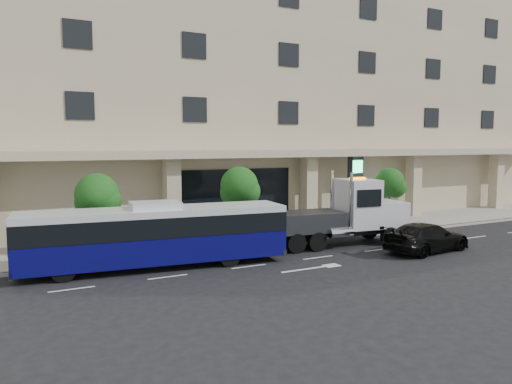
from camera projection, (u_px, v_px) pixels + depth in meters
ground at (302, 252)px, 26.94m from camera, size 120.00×120.00×0.00m
sidewalk at (258, 236)px, 31.33m from camera, size 120.00×6.00×0.15m
curb at (283, 244)px, 28.69m from camera, size 120.00×0.30×0.15m
convention_center at (196, 91)px, 39.54m from camera, size 60.00×17.60×20.00m
tree_left at (97, 198)px, 25.15m from camera, size 2.27×2.20×4.22m
tree_mid at (240, 188)px, 28.87m from camera, size 2.28×2.20×4.38m
tree_right at (390, 185)px, 34.25m from camera, size 2.10×2.00×4.04m
city_bus at (156, 234)px, 23.41m from camera, size 12.57×3.98×3.13m
tow_truck at (344, 215)px, 28.69m from camera, size 9.44×3.27×4.27m
black_sedan at (427, 237)px, 26.95m from camera, size 5.66×2.82×1.58m
signage_pylon at (355, 186)px, 35.72m from camera, size 1.40×0.84×5.30m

